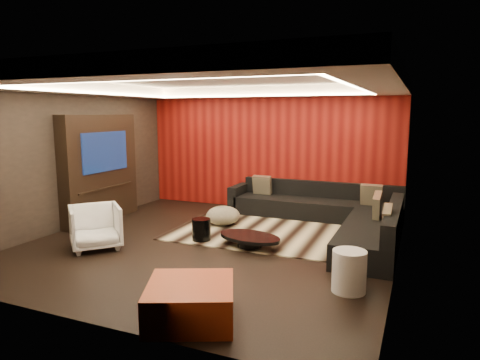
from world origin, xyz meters
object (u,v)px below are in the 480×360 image
at_px(drum_stool, 201,229).
at_px(white_side_table, 349,271).
at_px(orange_ottoman, 190,302).
at_px(sectional_sofa, 333,215).
at_px(coffee_table, 250,241).
at_px(armchair, 95,227).

relative_size(drum_stool, white_side_table, 0.72).
relative_size(white_side_table, orange_ottoman, 0.58).
distance_m(white_side_table, sectional_sofa, 3.03).
xyz_separation_m(coffee_table, orange_ottoman, (0.35, -2.60, 0.09)).
bearing_deg(armchair, drum_stool, -11.62).
height_order(coffee_table, white_side_table, white_side_table).
bearing_deg(armchair, coffee_table, -23.74).
distance_m(drum_stool, armchair, 1.77).
relative_size(white_side_table, armchair, 0.67).
bearing_deg(drum_stool, armchair, -143.96).
xyz_separation_m(drum_stool, white_side_table, (2.73, -1.17, 0.05)).
xyz_separation_m(coffee_table, sectional_sofa, (1.05, 1.76, 0.15)).
bearing_deg(white_side_table, armchair, 178.16).
bearing_deg(sectional_sofa, white_side_table, -75.36).
bearing_deg(drum_stool, orange_ottoman, -64.14).
relative_size(coffee_table, white_side_table, 2.11).
xyz_separation_m(coffee_table, drum_stool, (-0.91, 0.00, 0.10)).
xyz_separation_m(white_side_table, orange_ottoman, (-1.46, -1.43, -0.06)).
height_order(orange_ottoman, sectional_sofa, sectional_sofa).
bearing_deg(coffee_table, orange_ottoman, -82.38).
bearing_deg(orange_ottoman, sectional_sofa, 80.90).
height_order(white_side_table, sectional_sofa, sectional_sofa).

